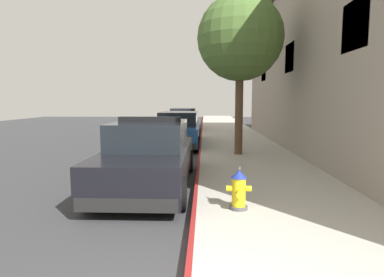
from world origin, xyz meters
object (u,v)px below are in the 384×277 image
Objects in this scene: parked_car_silver_ahead at (179,130)px; fire_hydrant at (239,190)px; street_tree at (240,38)px; parked_car_dark_far at (183,120)px; police_cruiser at (150,156)px.

parked_car_silver_ahead reaches higher than fire_hydrant.
street_tree is (0.61, 6.03, 3.69)m from fire_hydrant.
street_tree is (2.67, -10.87, 3.46)m from parked_car_dark_far.
parked_car_silver_ahead is 7.72m from parked_car_dark_far.
police_cruiser is 1.00× the size of parked_car_silver_ahead.
parked_car_dark_far is 17.03m from fire_hydrant.
police_cruiser is at bearing -91.06° from parked_car_silver_ahead.
police_cruiser is 5.83m from street_tree.
police_cruiser is 1.00× the size of parked_car_dark_far.
police_cruiser is at bearing -122.53° from street_tree.
street_tree is at bearing -52.77° from parked_car_silver_ahead.
parked_car_dark_far is 6.37× the size of fire_hydrant.
parked_car_dark_far is at bearing 90.57° from police_cruiser.
street_tree reaches higher than parked_car_silver_ahead.
parked_car_silver_ahead and parked_car_dark_far have the same top height.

